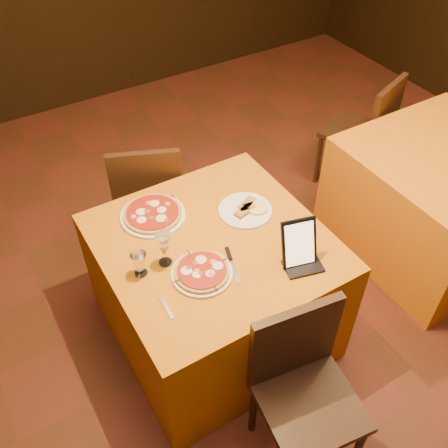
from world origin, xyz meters
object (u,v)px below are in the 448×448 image
side_table (437,201)px  chair_main_near (310,405)px  pizza_far (153,215)px  chair_main_far (149,193)px  main_table (214,288)px  wine_glass (164,249)px  water_glass (140,264)px  pizza_near (202,272)px  chair_side_far (355,132)px  tablet (299,243)px

side_table → chair_main_near: size_ratio=1.21×
chair_main_near → pizza_far: (-0.18, 1.16, 0.31)m
chair_main_near → chair_main_far: (0.00, 1.67, 0.00)m
main_table → pizza_far: (-0.18, 0.32, 0.39)m
wine_glass → water_glass: 0.13m
side_table → pizza_near: size_ratio=3.78×
chair_side_far → water_glass: size_ratio=7.00×
side_table → tablet: size_ratio=4.51×
chair_side_far → water_glass: (-2.02, -0.70, 0.36)m
main_table → tablet: (0.28, -0.32, 0.49)m
water_glass → chair_main_far: bearing=64.7°
water_glass → chair_main_near: bearing=-64.3°
wine_glass → main_table: bearing=1.4°
chair_main_far → main_table: bearing=112.8°
chair_main_near → wine_glass: size_ratio=4.79×
main_table → tablet: bearing=-48.8°
chair_main_near → wine_glass: wine_glass is taller
chair_main_near → pizza_far: size_ratio=2.65×
water_glass → side_table: bearing=-3.4°
chair_main_far → tablet: size_ratio=3.73×
side_table → tablet: tablet is taller
wine_glass → side_table: bearing=-3.6°
main_table → chair_main_near: chair_main_near is taller
chair_main_far → tablet: 1.26m
wine_glass → tablet: bearing=-29.7°
chair_side_far → wine_glass: bearing=0.1°
side_table → water_glass: 2.08m
chair_side_far → pizza_far: chair_side_far is taller
chair_main_near → tablet: (0.28, 0.52, 0.41)m
main_table → wine_glass: 0.54m
pizza_near → side_table: bearing=1.1°
chair_side_far → side_table: bearing=69.9°
chair_side_far → pizza_near: chair_side_far is taller
chair_main_near → chair_main_far: bearing=98.2°
wine_glass → tablet: 0.63m
water_glass → wine_glass: bearing=0.5°
chair_side_far → pizza_far: 1.87m
chair_side_far → pizza_near: bearing=5.4°
pizza_far → water_glass: (-0.21, -0.33, 0.05)m
chair_main_near → pizza_far: chair_main_near is taller
pizza_near → water_glass: 0.29m
pizza_far → chair_main_near: bearing=-81.0°
water_glass → main_table: bearing=1.1°
wine_glass → water_glass: (-0.13, -0.00, -0.03)m
pizza_far → wine_glass: 0.35m
water_glass → tablet: tablet is taller
main_table → pizza_near: pizza_near is taller
chair_main_near → water_glass: size_ratio=7.00×
chair_main_far → chair_side_far: size_ratio=1.00×
pizza_far → wine_glass: size_ratio=1.81×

